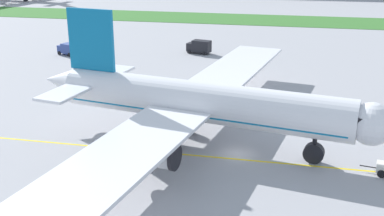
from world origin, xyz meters
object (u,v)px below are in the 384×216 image
at_px(ground_crew_wingwalker_port, 156,139).
at_px(service_truck_baggage_loader, 68,49).
at_px(airliner_foreground, 197,102).
at_px(service_truck_fuel_bowser, 199,46).

distance_m(ground_crew_wingwalker_port, service_truck_baggage_loader, 58.03).
relative_size(airliner_foreground, service_truck_fuel_bowser, 12.38).
height_order(airliner_foreground, service_truck_fuel_bowser, airliner_foreground).
xyz_separation_m(ground_crew_wingwalker_port, service_truck_baggage_loader, (-34.77, 46.46, 0.50)).
bearing_deg(airliner_foreground, service_truck_baggage_loader, 131.73).
height_order(airliner_foreground, service_truck_baggage_loader, airliner_foreground).
height_order(airliner_foreground, ground_crew_wingwalker_port, airliner_foreground).
bearing_deg(service_truck_fuel_bowser, service_truck_baggage_loader, -165.14).
distance_m(ground_crew_wingwalker_port, service_truck_fuel_bowser, 54.60).
xyz_separation_m(ground_crew_wingwalker_port, service_truck_fuel_bowser, (-4.97, 54.37, 0.71)).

